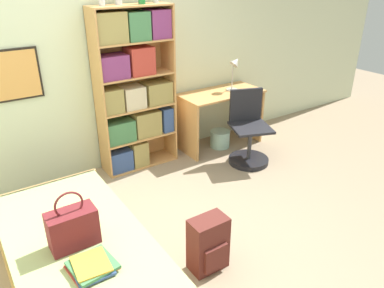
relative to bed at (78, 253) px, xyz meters
The scene contains 11 objects.
ground_plane 0.72m from the bed, ahead, with size 14.00×14.00×0.00m, color gray.
wall_back 2.06m from the bed, 66.38° to the left, with size 10.00×0.09×2.60m.
bed is the anchor object (origin of this frame).
handbag 0.35m from the bed, 106.08° to the right, with size 0.35×0.18×0.45m.
book_stack_on_bed 0.47m from the bed, 92.26° to the right, with size 0.32×0.32×0.06m.
bookcase 1.97m from the bed, 49.04° to the left, with size 0.89×0.32×1.86m.
desk 2.71m from the bed, 28.12° to the left, with size 1.10×0.54×0.75m.
desk_lamp 2.99m from the bed, 26.08° to the left, with size 0.20×0.15×0.45m.
desk_chair 2.47m from the bed, 16.34° to the left, with size 0.58×0.58×0.89m.
backpack 1.02m from the bed, 31.06° to the right, with size 0.30×0.22×0.47m.
waste_bin 2.63m from the bed, 27.45° to the left, with size 0.26×0.26×0.23m.
Camera 1 is at (-1.21, -2.37, 2.21)m, focal length 35.00 mm.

